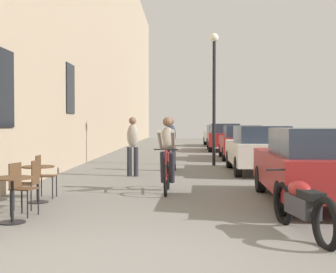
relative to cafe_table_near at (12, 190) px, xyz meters
name	(u,v)px	position (x,y,z in m)	size (l,w,h in m)	color
ground_plane	(123,262)	(2.00, -1.98, -0.52)	(88.00, 88.00, 0.00)	slate
building_facade_left	(83,7)	(-1.45, 12.01, 5.89)	(0.54, 68.00, 12.83)	tan
cafe_table_near	(12,190)	(0.00, 0.00, 0.00)	(0.64, 0.64, 0.72)	black
cafe_chair_near_toward_street	(21,185)	(-0.07, 0.58, 0.00)	(0.46, 0.46, 0.89)	black
cafe_table_mid	(38,176)	(-0.18, 1.86, 0.00)	(0.64, 0.64, 0.72)	black
cafe_chair_mid_toward_street	(30,181)	(-0.11, 1.16, 0.00)	(0.41, 0.41, 0.89)	black
cafe_chair_mid_toward_wall	(43,173)	(-0.26, 2.45, 0.00)	(0.39, 0.39, 0.89)	black
cyclist_on_bicycle	(167,156)	(2.32, 3.40, 0.29)	(0.52, 1.76, 1.74)	black
pedestrian_near	(133,143)	(1.20, 6.44, 0.47)	(0.36, 0.27, 1.76)	#26262D
pedestrian_mid	(171,141)	(2.29, 8.02, 0.47)	(0.37, 0.29, 1.75)	#26262D
street_lamp	(214,82)	(3.84, 10.01, 2.59)	(0.32, 0.32, 4.90)	black
parked_car_nearest	(311,165)	(5.17, 1.89, 0.24)	(1.88, 4.20, 1.47)	maroon
parked_car_second	(259,148)	(5.09, 7.57, 0.25)	(1.80, 4.19, 1.49)	beige
parked_car_third	(241,142)	(5.24, 13.21, 0.25)	(1.88, 4.23, 1.49)	maroon
parked_car_fourth	(224,137)	(5.06, 19.34, 0.29)	(1.97, 4.45, 1.56)	maroon
parked_car_fifth	(218,135)	(5.17, 25.29, 0.25)	(1.87, 4.22, 1.49)	#B7B7BC
parked_motorcycle	(303,206)	(4.35, -0.61, -0.12)	(0.62, 2.14, 0.92)	black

